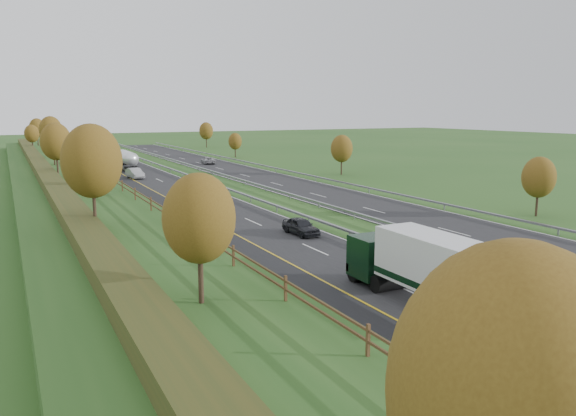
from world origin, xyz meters
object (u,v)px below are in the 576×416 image
Objects in this scene: box_lorry at (459,278)px; car_silver_mid at (135,173)px; car_oncoming at (208,160)px; road_tanker at (126,160)px; car_dark_near at (301,226)px; car_small_far at (104,154)px.

box_lorry is 68.28m from car_silver_mid.
car_oncoming is at bearing 38.30° from car_silver_mid.
car_dark_near is at bearing -87.02° from road_tanker.
box_lorry is 112.10m from car_small_far.
car_small_far is (0.30, 112.09, -1.56)m from box_lorry.
road_tanker is (-0.67, 81.20, -0.47)m from box_lorry.
road_tanker is at bearing 89.98° from car_dark_near.
car_oncoming is (15.99, 85.81, -1.63)m from box_lorry.
road_tanker is at bearing 23.30° from car_oncoming.
car_small_far is (2.15, 43.85, -0.07)m from car_silver_mid.
car_oncoming is (13.54, 64.49, -0.06)m from car_dark_near.
road_tanker is at bearing -93.13° from car_small_far.
car_dark_near is 65.90m from car_oncoming.
box_lorry is 87.31m from car_oncoming.
box_lorry is at bearing -94.70° from car_silver_mid.
car_dark_near reaches higher than car_oncoming.
box_lorry is at bearing 87.28° from car_oncoming.
car_silver_mid is (-1.19, -12.97, -1.02)m from road_tanker.
car_silver_mid reaches higher than car_dark_near.
car_dark_near is at bearing -89.98° from car_small_far.
box_lorry reaches higher than car_oncoming.
car_silver_mid is at bearing 91.56° from box_lorry.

